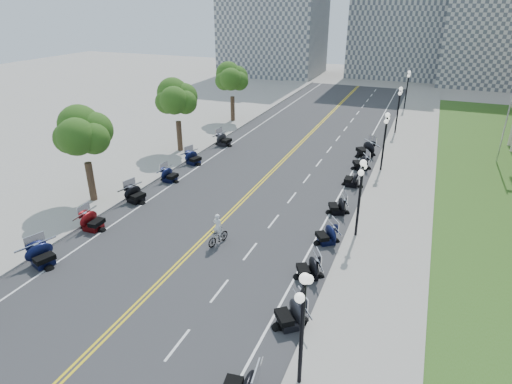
% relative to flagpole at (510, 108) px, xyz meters
% --- Properties ---
extents(ground, '(160.00, 160.00, 0.00)m').
position_rel_flagpole_xyz_m(ground, '(-18.00, -22.00, -5.00)').
color(ground, gray).
extents(road, '(16.00, 90.00, 0.01)m').
position_rel_flagpole_xyz_m(road, '(-18.00, -12.00, -5.00)').
color(road, '#333335').
rests_on(road, ground).
extents(centerline_yellow_a, '(0.12, 90.00, 0.00)m').
position_rel_flagpole_xyz_m(centerline_yellow_a, '(-18.12, -12.00, -4.99)').
color(centerline_yellow_a, yellow).
rests_on(centerline_yellow_a, road).
extents(centerline_yellow_b, '(0.12, 90.00, 0.00)m').
position_rel_flagpole_xyz_m(centerline_yellow_b, '(-17.88, -12.00, -4.99)').
color(centerline_yellow_b, yellow).
rests_on(centerline_yellow_b, road).
extents(edge_line_north, '(0.12, 90.00, 0.00)m').
position_rel_flagpole_xyz_m(edge_line_north, '(-11.60, -12.00, -4.99)').
color(edge_line_north, white).
rests_on(edge_line_north, road).
extents(edge_line_south, '(0.12, 90.00, 0.00)m').
position_rel_flagpole_xyz_m(edge_line_south, '(-24.40, -12.00, -4.99)').
color(edge_line_south, white).
rests_on(edge_line_south, road).
extents(lane_dash_4, '(0.12, 2.00, 0.00)m').
position_rel_flagpole_xyz_m(lane_dash_4, '(-14.80, -30.00, -4.99)').
color(lane_dash_4, white).
rests_on(lane_dash_4, road).
extents(lane_dash_5, '(0.12, 2.00, 0.00)m').
position_rel_flagpole_xyz_m(lane_dash_5, '(-14.80, -26.00, -4.99)').
color(lane_dash_5, white).
rests_on(lane_dash_5, road).
extents(lane_dash_6, '(0.12, 2.00, 0.00)m').
position_rel_flagpole_xyz_m(lane_dash_6, '(-14.80, -22.00, -4.99)').
color(lane_dash_6, white).
rests_on(lane_dash_6, road).
extents(lane_dash_7, '(0.12, 2.00, 0.00)m').
position_rel_flagpole_xyz_m(lane_dash_7, '(-14.80, -18.00, -4.99)').
color(lane_dash_7, white).
rests_on(lane_dash_7, road).
extents(lane_dash_8, '(0.12, 2.00, 0.00)m').
position_rel_flagpole_xyz_m(lane_dash_8, '(-14.80, -14.00, -4.99)').
color(lane_dash_8, white).
rests_on(lane_dash_8, road).
extents(lane_dash_9, '(0.12, 2.00, 0.00)m').
position_rel_flagpole_xyz_m(lane_dash_9, '(-14.80, -10.00, -4.99)').
color(lane_dash_9, white).
rests_on(lane_dash_9, road).
extents(lane_dash_10, '(0.12, 2.00, 0.00)m').
position_rel_flagpole_xyz_m(lane_dash_10, '(-14.80, -6.00, -4.99)').
color(lane_dash_10, white).
rests_on(lane_dash_10, road).
extents(lane_dash_11, '(0.12, 2.00, 0.00)m').
position_rel_flagpole_xyz_m(lane_dash_11, '(-14.80, -2.00, -4.99)').
color(lane_dash_11, white).
rests_on(lane_dash_11, road).
extents(lane_dash_12, '(0.12, 2.00, 0.00)m').
position_rel_flagpole_xyz_m(lane_dash_12, '(-14.80, 2.00, -4.99)').
color(lane_dash_12, white).
rests_on(lane_dash_12, road).
extents(lane_dash_13, '(0.12, 2.00, 0.00)m').
position_rel_flagpole_xyz_m(lane_dash_13, '(-14.80, 6.00, -4.99)').
color(lane_dash_13, white).
rests_on(lane_dash_13, road).
extents(lane_dash_14, '(0.12, 2.00, 0.00)m').
position_rel_flagpole_xyz_m(lane_dash_14, '(-14.80, 10.00, -4.99)').
color(lane_dash_14, white).
rests_on(lane_dash_14, road).
extents(lane_dash_15, '(0.12, 2.00, 0.00)m').
position_rel_flagpole_xyz_m(lane_dash_15, '(-14.80, 14.00, -4.99)').
color(lane_dash_15, white).
rests_on(lane_dash_15, road).
extents(lane_dash_16, '(0.12, 2.00, 0.00)m').
position_rel_flagpole_xyz_m(lane_dash_16, '(-14.80, 18.00, -4.99)').
color(lane_dash_16, white).
rests_on(lane_dash_16, road).
extents(lane_dash_17, '(0.12, 2.00, 0.00)m').
position_rel_flagpole_xyz_m(lane_dash_17, '(-14.80, 22.00, -4.99)').
color(lane_dash_17, white).
rests_on(lane_dash_17, road).
extents(lane_dash_18, '(0.12, 2.00, 0.00)m').
position_rel_flagpole_xyz_m(lane_dash_18, '(-14.80, 26.00, -4.99)').
color(lane_dash_18, white).
rests_on(lane_dash_18, road).
extents(lane_dash_19, '(0.12, 2.00, 0.00)m').
position_rel_flagpole_xyz_m(lane_dash_19, '(-14.80, 30.00, -4.99)').
color(lane_dash_19, white).
rests_on(lane_dash_19, road).
extents(sidewalk_north, '(5.00, 90.00, 0.15)m').
position_rel_flagpole_xyz_m(sidewalk_north, '(-7.50, -12.00, -4.92)').
color(sidewalk_north, '#9E9991').
rests_on(sidewalk_north, ground).
extents(sidewalk_south, '(5.00, 90.00, 0.15)m').
position_rel_flagpole_xyz_m(sidewalk_south, '(-28.50, -12.00, -4.92)').
color(sidewalk_south, '#9E9991').
rests_on(sidewalk_south, ground).
extents(lawn, '(9.00, 60.00, 0.10)m').
position_rel_flagpole_xyz_m(lawn, '(-0.50, -4.00, -4.95)').
color(lawn, '#356023').
rests_on(lawn, ground).
extents(distant_block_a, '(18.00, 14.00, 26.00)m').
position_rel_flagpole_xyz_m(distant_block_a, '(-36.00, 40.00, 8.00)').
color(distant_block_a, gray).
rests_on(distant_block_a, ground).
extents(street_lamp_1, '(0.50, 1.20, 4.90)m').
position_rel_flagpole_xyz_m(street_lamp_1, '(-9.40, -30.00, -2.40)').
color(street_lamp_1, black).
rests_on(street_lamp_1, sidewalk_north).
extents(street_lamp_2, '(0.50, 1.20, 4.90)m').
position_rel_flagpole_xyz_m(street_lamp_2, '(-9.40, -18.00, -2.40)').
color(street_lamp_2, black).
rests_on(street_lamp_2, sidewalk_north).
extents(street_lamp_3, '(0.50, 1.20, 4.90)m').
position_rel_flagpole_xyz_m(street_lamp_3, '(-9.40, -6.00, -2.40)').
color(street_lamp_3, black).
rests_on(street_lamp_3, sidewalk_north).
extents(street_lamp_4, '(0.50, 1.20, 4.90)m').
position_rel_flagpole_xyz_m(street_lamp_4, '(-9.40, 6.00, -2.40)').
color(street_lamp_4, black).
rests_on(street_lamp_4, sidewalk_north).
extents(street_lamp_5, '(0.50, 1.20, 4.90)m').
position_rel_flagpole_xyz_m(street_lamp_5, '(-9.40, 18.00, -2.40)').
color(street_lamp_5, black).
rests_on(street_lamp_5, sidewalk_north).
extents(flagpole, '(1.10, 0.20, 10.00)m').
position_rel_flagpole_xyz_m(flagpole, '(0.00, 0.00, 0.00)').
color(flagpole, silver).
rests_on(flagpole, ground).
extents(tree_2, '(4.80, 4.80, 9.20)m').
position_rel_flagpole_xyz_m(tree_2, '(-28.00, -20.00, -0.25)').
color(tree_2, '#235619').
rests_on(tree_2, sidewalk_south).
extents(tree_3, '(4.80, 4.80, 9.20)m').
position_rel_flagpole_xyz_m(tree_3, '(-28.00, -8.00, -0.25)').
color(tree_3, '#235619').
rests_on(tree_3, sidewalk_south).
extents(tree_4, '(4.80, 4.80, 9.20)m').
position_rel_flagpole_xyz_m(tree_4, '(-28.00, 4.00, -0.25)').
color(tree_4, '#235619').
rests_on(tree_4, sidewalk_south).
extents(motorcycle_n_4, '(2.73, 2.73, 1.36)m').
position_rel_flagpole_xyz_m(motorcycle_n_4, '(-10.71, -27.03, -4.32)').
color(motorcycle_n_4, black).
rests_on(motorcycle_n_4, road).
extents(motorcycle_n_5, '(2.44, 2.44, 1.25)m').
position_rel_flagpole_xyz_m(motorcycle_n_5, '(-10.97, -23.17, -4.37)').
color(motorcycle_n_5, black).
rests_on(motorcycle_n_5, road).
extents(motorcycle_n_6, '(2.48, 2.48, 1.24)m').
position_rel_flagpole_xyz_m(motorcycle_n_6, '(-10.93, -19.35, -4.38)').
color(motorcycle_n_6, black).
rests_on(motorcycle_n_6, road).
extents(motorcycle_n_7, '(2.31, 2.31, 1.24)m').
position_rel_flagpole_xyz_m(motorcycle_n_7, '(-11.15, -15.19, -4.38)').
color(motorcycle_n_7, black).
rests_on(motorcycle_n_7, road).
extents(motorcycle_n_8, '(1.83, 1.83, 1.27)m').
position_rel_flagpole_xyz_m(motorcycle_n_8, '(-11.10, -10.07, -4.36)').
color(motorcycle_n_8, black).
rests_on(motorcycle_n_8, road).
extents(motorcycle_n_9, '(2.57, 2.57, 1.34)m').
position_rel_flagpole_xyz_m(motorcycle_n_9, '(-11.08, -6.13, -4.33)').
color(motorcycle_n_9, black).
rests_on(motorcycle_n_9, road).
extents(motorcycle_n_10, '(3.13, 3.13, 1.56)m').
position_rel_flagpole_xyz_m(motorcycle_n_10, '(-11.26, -2.62, -4.22)').
color(motorcycle_n_10, black).
rests_on(motorcycle_n_10, road).
extents(motorcycle_s_4, '(2.51, 2.51, 1.37)m').
position_rel_flagpole_xyz_m(motorcycle_s_4, '(-24.90, -27.58, -4.31)').
color(motorcycle_s_4, black).
rests_on(motorcycle_s_4, road).
extents(motorcycle_s_5, '(1.98, 1.98, 1.34)m').
position_rel_flagpole_xyz_m(motorcycle_s_5, '(-25.13, -23.33, -4.33)').
color(motorcycle_s_5, '#590A0C').
rests_on(motorcycle_s_5, road).
extents(motorcycle_s_6, '(2.27, 2.27, 1.32)m').
position_rel_flagpole_xyz_m(motorcycle_s_6, '(-25.12, -18.91, -4.34)').
color(motorcycle_s_6, black).
rests_on(motorcycle_s_6, road).
extents(motorcycle_s_7, '(1.88, 1.88, 1.24)m').
position_rel_flagpole_xyz_m(motorcycle_s_7, '(-24.91, -14.70, -4.38)').
color(motorcycle_s_7, black).
rests_on(motorcycle_s_7, road).
extents(motorcycle_s_8, '(2.29, 2.29, 1.28)m').
position_rel_flagpole_xyz_m(motorcycle_s_8, '(-25.16, -10.47, -4.36)').
color(motorcycle_s_8, black).
rests_on(motorcycle_s_8, road).
extents(motorcycle_s_9, '(2.27, 2.27, 1.40)m').
position_rel_flagpole_xyz_m(motorcycle_s_9, '(-24.93, -4.70, -4.30)').
color(motorcycle_s_9, black).
rests_on(motorcycle_s_9, road).
extents(bicycle, '(0.93, 1.73, 1.00)m').
position_rel_flagpole_xyz_m(bicycle, '(-16.91, -21.93, -4.50)').
color(bicycle, '#A51414').
rests_on(bicycle, road).
extents(cyclist_rider, '(0.61, 0.40, 1.67)m').
position_rel_flagpole_xyz_m(cyclist_rider, '(-16.91, -21.93, -3.16)').
color(cyclist_rider, silver).
rests_on(cyclist_rider, bicycle).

